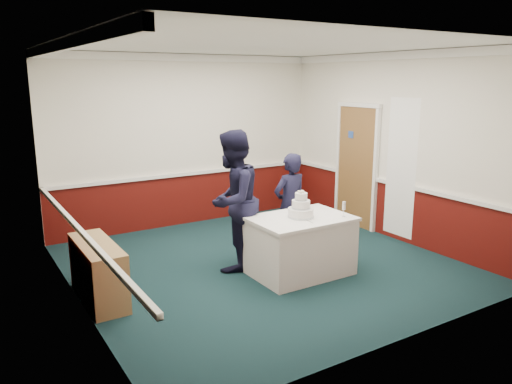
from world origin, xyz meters
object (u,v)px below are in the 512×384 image
cake_table (300,245)px  person_woman (290,205)px  sideboard (98,272)px  champagne_flute (344,207)px  cake_knife (308,221)px  person_man (233,201)px  wedding_cake (301,209)px

cake_table → person_woman: size_ratio=0.86×
sideboard → champagne_flute: size_ratio=5.85×
cake_knife → person_man: bearing=130.6°
cake_knife → person_man: (-0.63, 0.86, 0.17)m
person_man → person_woman: person_man is taller
wedding_cake → person_man: bearing=135.1°
person_man → sideboard: bearing=-33.1°
sideboard → wedding_cake: bearing=-13.4°
wedding_cake → person_woman: person_woman is taller
cake_table → person_woman: person_woman is taller
wedding_cake → person_man: 0.94m
wedding_cake → champagne_flute: size_ratio=1.78×
cake_table → wedding_cake: 0.50m
sideboard → cake_knife: cake_knife is taller
person_man → wedding_cake: bearing=100.3°
person_man → person_woman: size_ratio=1.25×
sideboard → cake_knife: bearing=-17.8°
wedding_cake → person_woman: (0.29, 0.66, -0.13)m
champagne_flute → person_man: bearing=141.1°
sideboard → champagne_flute: 3.20m
cake_table → person_woman: bearing=65.9°
champagne_flute → person_woman: person_woman is taller
cake_table → wedding_cake: wedding_cake is taller
sideboard → person_man: size_ratio=0.62×
wedding_cake → person_woman: size_ratio=0.24×
cake_table → wedding_cake: size_ratio=3.63×
person_woman → cake_knife: bearing=65.6°
cake_table → person_man: 1.09m
sideboard → cake_table: cake_table is taller
sideboard → cake_knife: size_ratio=5.45×
sideboard → cake_knife: (2.49, -0.80, 0.44)m
cake_table → cake_knife: 0.44m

